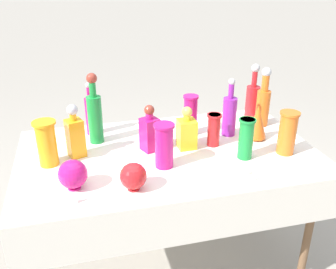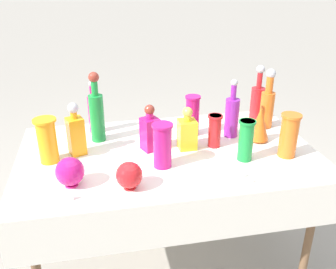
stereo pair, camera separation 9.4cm
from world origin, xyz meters
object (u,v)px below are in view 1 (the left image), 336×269
at_px(square_decanter_0, 150,131).
at_px(square_decanter_1, 187,131).
at_px(tall_bottle_1, 253,97).
at_px(round_bowl_0, 73,174).
at_px(slender_vase_0, 47,142).
at_px(fluted_vase_0, 257,122).
at_px(tall_bottle_2, 91,114).
at_px(tall_bottle_4, 95,114).
at_px(slender_vase_5, 288,132).
at_px(tall_bottle_3, 263,102).
at_px(square_decanter_2, 75,135).
at_px(slender_vase_2, 164,144).
at_px(tall_bottle_0, 229,114).
at_px(slender_vase_1, 190,114).
at_px(cardboard_box_behind_left, 191,157).
at_px(round_bowl_1, 133,176).
at_px(slender_vase_4, 246,137).
at_px(slender_vase_3, 214,129).

distance_m(square_decanter_0, square_decanter_1, 0.20).
bearing_deg(tall_bottle_1, square_decanter_0, -157.21).
bearing_deg(square_decanter_1, round_bowl_0, -156.39).
bearing_deg(slender_vase_0, fluted_vase_0, 0.97).
height_order(tall_bottle_2, fluted_vase_0, tall_bottle_2).
bearing_deg(tall_bottle_4, slender_vase_0, -140.87).
bearing_deg(slender_vase_5, tall_bottle_3, 82.15).
relative_size(square_decanter_2, slender_vase_2, 1.26).
distance_m(tall_bottle_0, fluted_vase_0, 0.17).
xyz_separation_m(slender_vase_1, fluted_vase_0, (0.35, -0.16, -0.02)).
bearing_deg(round_bowl_0, tall_bottle_4, 73.39).
bearing_deg(cardboard_box_behind_left, square_decanter_1, -109.71).
bearing_deg(round_bowl_1, square_decanter_2, 121.23).
bearing_deg(slender_vase_4, round_bowl_1, -165.84).
relative_size(slender_vase_2, slender_vase_3, 1.24).
relative_size(tall_bottle_4, slender_vase_4, 1.84).
relative_size(slender_vase_0, slender_vase_1, 0.98).
distance_m(tall_bottle_2, square_decanter_1, 0.59).
bearing_deg(slender_vase_0, tall_bottle_3, 8.84).
xyz_separation_m(slender_vase_3, round_bowl_1, (-0.51, -0.34, -0.03)).
bearing_deg(slender_vase_0, square_decanter_0, 3.52).
height_order(slender_vase_0, slender_vase_2, slender_vase_0).
bearing_deg(fluted_vase_0, slender_vase_2, -163.00).
xyz_separation_m(tall_bottle_0, slender_vase_0, (-1.02, -0.11, -0.00)).
height_order(tall_bottle_0, slender_vase_2, tall_bottle_0).
height_order(tall_bottle_2, slender_vase_3, tall_bottle_2).
distance_m(tall_bottle_4, slender_vase_3, 0.67).
bearing_deg(tall_bottle_1, slender_vase_1, -160.33).
bearing_deg(round_bowl_1, fluted_vase_0, 24.41).
bearing_deg(slender_vase_0, round_bowl_1, -41.41).
xyz_separation_m(round_bowl_1, cardboard_box_behind_left, (0.69, 1.29, -0.67)).
relative_size(tall_bottle_3, round_bowl_1, 2.84).
distance_m(tall_bottle_0, round_bowl_0, 0.98).
xyz_separation_m(tall_bottle_2, tall_bottle_3, (1.04, -0.13, 0.02)).
bearing_deg(tall_bottle_2, slender_vase_5, -27.21).
xyz_separation_m(tall_bottle_3, square_decanter_0, (-0.75, -0.17, -0.04)).
bearing_deg(slender_vase_0, slender_vase_1, 12.48).
xyz_separation_m(round_bowl_0, round_bowl_1, (0.26, -0.08, -0.01)).
bearing_deg(cardboard_box_behind_left, tall_bottle_1, -70.28).
bearing_deg(round_bowl_1, square_decanter_1, 44.25).
bearing_deg(round_bowl_0, square_decanter_1, 23.61).
height_order(slender_vase_3, slender_vase_4, slender_vase_4).
relative_size(square_decanter_2, cardboard_box_behind_left, 0.54).
bearing_deg(slender_vase_2, cardboard_box_behind_left, 65.56).
distance_m(tall_bottle_1, square_decanter_0, 0.82).
height_order(square_decanter_1, slender_vase_5, square_decanter_1).
relative_size(tall_bottle_3, tall_bottle_4, 0.92).
relative_size(square_decanter_1, slender_vase_0, 1.02).
relative_size(tall_bottle_4, square_decanter_2, 1.39).
xyz_separation_m(square_decanter_0, slender_vase_4, (0.46, -0.21, 0.01)).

